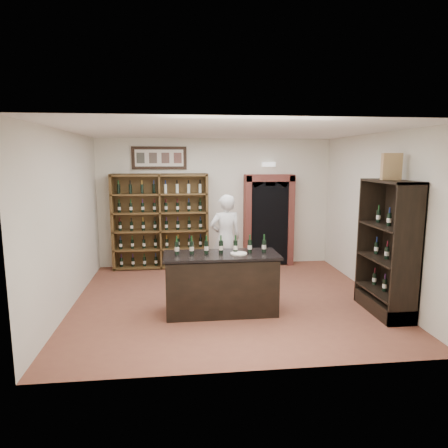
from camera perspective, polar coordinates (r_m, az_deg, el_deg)
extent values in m
plane|color=brown|center=(7.41, 0.68, -10.70)|extent=(5.50, 5.50, 0.00)
plane|color=white|center=(6.97, 0.73, 13.14)|extent=(5.50, 5.50, 0.00)
cube|color=silver|center=(9.50, -1.19, 3.06)|extent=(5.50, 0.04, 3.00)
cube|color=silver|center=(7.23, -21.47, 0.43)|extent=(0.04, 5.00, 3.00)
cube|color=silver|center=(7.87, 21.00, 1.13)|extent=(0.04, 5.00, 3.00)
cube|color=#523A1C|center=(9.49, -9.00, 0.51)|extent=(2.20, 0.02, 2.20)
cube|color=#523A1C|center=(9.42, -15.56, 0.21)|extent=(0.06, 0.38, 2.20)
cube|color=#523A1C|center=(9.33, -2.47, 0.46)|extent=(0.06, 0.38, 2.20)
cube|color=#523A1C|center=(9.31, -9.05, 0.34)|extent=(0.04, 0.38, 2.20)
cube|color=#523A1C|center=(9.54, -8.89, -5.96)|extent=(2.18, 0.38, 0.04)
cube|color=#523A1C|center=(9.43, -8.95, -3.48)|extent=(2.18, 0.38, 0.04)
cube|color=#523A1C|center=(9.35, -9.02, -0.94)|extent=(2.18, 0.38, 0.03)
cube|color=#523A1C|center=(9.28, -9.08, 1.63)|extent=(2.18, 0.38, 0.04)
cube|color=#523A1C|center=(9.24, -9.15, 4.24)|extent=(2.18, 0.38, 0.04)
cube|color=#523A1C|center=(9.21, -9.22, 6.87)|extent=(2.18, 0.38, 0.04)
cube|color=black|center=(9.38, -9.23, 9.29)|extent=(1.25, 0.04, 0.52)
cube|color=black|center=(9.60, 6.36, 0.39)|extent=(0.97, 0.29, 2.05)
cube|color=#B05044|center=(9.47, 3.35, 0.43)|extent=(0.14, 0.35, 2.15)
cube|color=#B05044|center=(9.70, 9.36, 0.54)|extent=(0.14, 0.35, 2.15)
cube|color=#B05044|center=(9.47, 6.50, 6.57)|extent=(1.15, 0.35, 0.16)
cube|color=white|center=(9.56, 6.39, 8.45)|extent=(0.30, 0.10, 0.10)
cube|color=black|center=(6.67, -0.38, -8.73)|extent=(1.80, 0.70, 0.94)
cube|color=black|center=(6.53, -0.39, -4.47)|extent=(1.88, 0.78, 0.04)
cylinder|color=black|center=(6.52, -6.76, -3.43)|extent=(0.07, 0.07, 0.21)
cylinder|color=beige|center=(6.52, -6.75, -3.56)|extent=(0.07, 0.07, 0.07)
cylinder|color=#17461E|center=(6.49, -6.78, -2.14)|extent=(0.03, 0.03, 0.09)
cylinder|color=black|center=(6.52, -4.64, -3.39)|extent=(0.07, 0.07, 0.21)
cylinder|color=beige|center=(6.52, -4.64, -3.52)|extent=(0.07, 0.07, 0.07)
cylinder|color=#17461E|center=(6.49, -4.66, -2.10)|extent=(0.03, 0.03, 0.09)
cylinder|color=black|center=(6.53, -2.54, -3.35)|extent=(0.07, 0.07, 0.21)
cylinder|color=beige|center=(6.53, -2.53, -3.47)|extent=(0.07, 0.07, 0.07)
cylinder|color=#17461E|center=(6.50, -2.54, -2.06)|extent=(0.03, 0.03, 0.09)
cylinder|color=black|center=(6.55, -0.44, -3.30)|extent=(0.07, 0.07, 0.21)
cylinder|color=beige|center=(6.55, -0.44, -3.42)|extent=(0.07, 0.07, 0.07)
cylinder|color=#17461E|center=(6.52, -0.44, -2.01)|extent=(0.03, 0.03, 0.09)
cylinder|color=black|center=(6.58, 1.64, -3.24)|extent=(0.07, 0.07, 0.21)
cylinder|color=beige|center=(6.58, 1.64, -3.37)|extent=(0.07, 0.07, 0.07)
cylinder|color=#17461E|center=(6.55, 1.65, -1.96)|extent=(0.03, 0.03, 0.09)
cylinder|color=black|center=(6.62, 3.70, -3.19)|extent=(0.07, 0.07, 0.21)
cylinder|color=beige|center=(6.62, 3.70, -3.31)|extent=(0.07, 0.07, 0.07)
cylinder|color=#17461E|center=(6.59, 3.72, -1.91)|extent=(0.03, 0.03, 0.09)
cylinder|color=black|center=(6.66, 5.74, -3.13)|extent=(0.07, 0.07, 0.21)
cylinder|color=beige|center=(6.67, 5.74, -3.25)|extent=(0.07, 0.07, 0.07)
cylinder|color=#17461E|center=(6.63, 5.76, -1.86)|extent=(0.03, 0.03, 0.09)
cube|color=black|center=(7.14, 23.91, -3.09)|extent=(0.02, 1.20, 2.20)
cube|color=black|center=(6.54, 24.72, -4.23)|extent=(0.48, 0.04, 2.20)
cube|color=black|center=(7.53, 20.18, -2.25)|extent=(0.48, 0.04, 2.20)
cube|color=black|center=(6.89, 22.84, 5.63)|extent=(0.48, 1.20, 0.04)
cube|color=black|center=(7.30, 21.81, -10.71)|extent=(0.48, 1.20, 0.24)
cube|color=black|center=(7.22, 21.92, -9.00)|extent=(0.48, 1.16, 0.03)
cube|color=black|center=(7.08, 22.19, -4.75)|extent=(0.48, 1.16, 0.03)
cube|color=black|center=(6.97, 22.47, -0.36)|extent=(0.48, 1.16, 0.03)
imported|color=silver|center=(8.26, 0.22, -2.04)|extent=(0.73, 0.54, 1.82)
cylinder|color=beige|center=(6.50, 2.10, -4.25)|extent=(0.27, 0.27, 0.02)
cube|color=tan|center=(6.92, 22.80, 7.57)|extent=(0.32, 0.17, 0.42)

